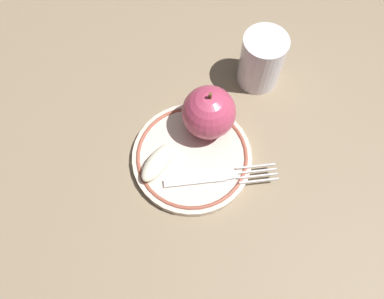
# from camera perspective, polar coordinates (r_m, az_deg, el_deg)

# --- Properties ---
(ground_plane) EXTENTS (2.00, 2.00, 0.00)m
(ground_plane) POSITION_cam_1_polar(r_m,az_deg,el_deg) (0.60, 0.66, -3.58)
(ground_plane) COLOR #837056
(plate) EXTENTS (0.19, 0.19, 0.02)m
(plate) POSITION_cam_1_polar(r_m,az_deg,el_deg) (0.60, 0.00, -1.14)
(plate) COLOR beige
(plate) RESTS_ON ground_plane
(apple_red_whole) EXTENTS (0.08, 0.08, 0.09)m
(apple_red_whole) POSITION_cam_1_polar(r_m,az_deg,el_deg) (0.57, 2.58, 5.65)
(apple_red_whole) COLOR #B73C5B
(apple_red_whole) RESTS_ON plate
(apple_slice_front) EXTENTS (0.04, 0.07, 0.02)m
(apple_slice_front) POSITION_cam_1_polar(r_m,az_deg,el_deg) (0.57, -5.33, -2.03)
(apple_slice_front) COLOR #EBE3C8
(apple_slice_front) RESTS_ON plate
(fork) EXTENTS (0.14, 0.14, 0.00)m
(fork) POSITION_cam_1_polar(r_m,az_deg,el_deg) (0.57, 3.92, -4.32)
(fork) COLOR silver
(fork) RESTS_ON plate
(drinking_glass) EXTENTS (0.07, 0.07, 0.10)m
(drinking_glass) POSITION_cam_1_polar(r_m,az_deg,el_deg) (0.65, 10.53, 13.21)
(drinking_glass) COLOR silver
(drinking_glass) RESTS_ON ground_plane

